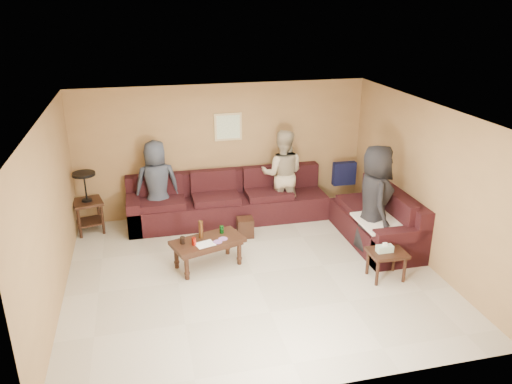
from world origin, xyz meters
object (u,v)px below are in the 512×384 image
coffee_table (207,244)px  end_table_left (87,201)px  sectional_sofa (278,211)px  waste_bin (245,227)px  person_middle (282,174)px  person_left (157,185)px  person_right (375,200)px  side_table_right (386,255)px

coffee_table → end_table_left: size_ratio=1.08×
end_table_left → sectional_sofa: bearing=-10.4°
waste_bin → person_middle: bearing=39.6°
sectional_sofa → person_left: size_ratio=2.86×
person_left → person_middle: 2.33m
sectional_sofa → end_table_left: size_ratio=4.15×
person_middle → coffee_table: bearing=61.6°
end_table_left → person_left: person_left is taller
sectional_sofa → person_right: 1.85m
person_left → sectional_sofa: bearing=160.6°
waste_bin → person_right: bearing=-27.2°
waste_bin → coffee_table: bearing=-131.4°
side_table_right → person_left: person_left is taller
end_table_left → side_table_right: bearing=-31.4°
coffee_table → waste_bin: bearing=48.6°
sectional_sofa → waste_bin: bearing=-161.8°
waste_bin → person_left: size_ratio=0.21×
end_table_left → person_left: size_ratio=0.69×
side_table_right → end_table_left: bearing=148.6°
end_table_left → person_middle: (3.56, -0.10, 0.26)m
end_table_left → person_middle: bearing=-1.6°
end_table_left → person_left: 1.25m
waste_bin → sectional_sofa: bearing=18.2°
person_right → end_table_left: bearing=80.4°
sectional_sofa → person_right: size_ratio=2.57×
end_table_left → person_middle: person_middle is taller
waste_bin → person_middle: person_middle is taller
side_table_right → waste_bin: size_ratio=1.77×
person_right → sectional_sofa: bearing=58.6°
person_right → side_table_right: bearing=179.9°
end_table_left → person_right: 4.96m
person_middle → end_table_left: bearing=15.8°
side_table_right → person_left: 4.16m
waste_bin → end_table_left: bearing=162.9°
end_table_left → side_table_right: (4.42, -2.69, -0.20)m
sectional_sofa → person_right: (1.28, -1.20, 0.58)m
coffee_table → side_table_right: coffee_table is taller
side_table_right → person_middle: bearing=108.4°
waste_bin → person_right: (1.93, -0.99, 0.74)m
sectional_sofa → person_left: (-2.10, 0.56, 0.49)m
coffee_table → person_left: size_ratio=0.74×
coffee_table → person_right: person_right is taller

